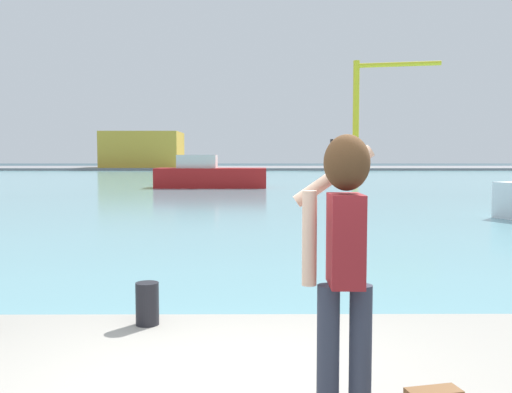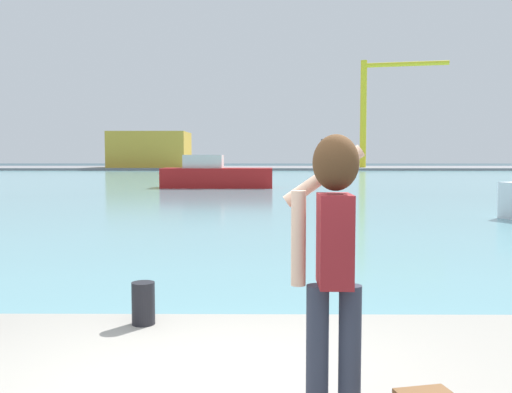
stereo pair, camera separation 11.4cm
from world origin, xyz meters
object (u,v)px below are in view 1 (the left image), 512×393
Objects in this scene: warehouse_left at (143,150)px; port_crane at (367,101)px; boat_moored at (209,175)px; person_photographer at (344,245)px; harbor_bollard at (147,304)px.

warehouse_left is 36.54m from port_crane.
port_crane is at bearing -2.60° from warehouse_left.
boat_moored is at bearing -74.46° from warehouse_left.
person_photographer is 4.28× the size of harbor_bollard.
harbor_bollard is 0.05× the size of boat_moored.
port_crane reaches higher than warehouse_left.
harbor_bollard is 34.66m from boat_moored.
warehouse_left is (-18.21, 89.05, 1.48)m from person_photographer.
boat_moored is (-2.04, 34.60, 0.02)m from harbor_bollard.
warehouse_left is (-16.65, 87.13, 2.34)m from harbor_bollard.
warehouse_left reaches higher than boat_moored.
warehouse_left is at bearing 106.63° from boat_moored.
person_photographer is 89.63m from port_crane.
port_crane reaches higher than boat_moored.
warehouse_left is at bearing 12.59° from person_photographer.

